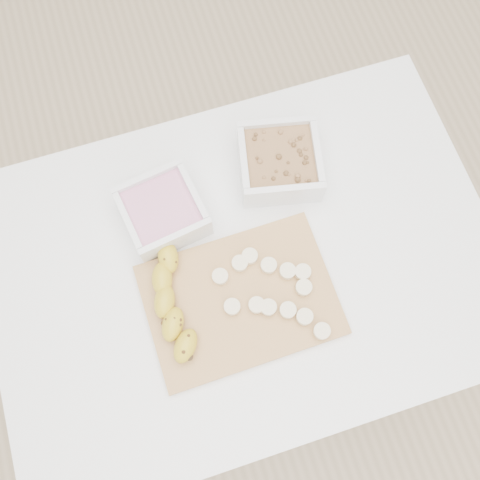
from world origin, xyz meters
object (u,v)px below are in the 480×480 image
object	(u,v)px
bowl_granola	(279,162)
bowl_yogurt	(163,211)
banana	(173,304)
table	(244,275)
cutting_board	(240,300)

from	to	relation	value
bowl_granola	bowl_yogurt	bearing A→B (deg)	-173.19
bowl_granola	banana	world-z (taller)	bowl_granola
table	bowl_yogurt	size ratio (longest dim) A/B	5.94
bowl_yogurt	bowl_granola	xyz separation A→B (m)	(0.25, 0.03, 0.00)
table	banana	bearing A→B (deg)	-164.31
table	banana	distance (m)	0.21
bowl_yogurt	cutting_board	size ratio (longest dim) A/B	0.47
bowl_granola	banana	distance (m)	0.35
table	banana	world-z (taller)	banana
table	bowl_granola	world-z (taller)	bowl_granola
table	bowl_granola	bearing A→B (deg)	52.99
bowl_yogurt	banana	world-z (taller)	bowl_yogurt
table	cutting_board	bearing A→B (deg)	-114.48
banana	cutting_board	bearing A→B (deg)	4.76
bowl_yogurt	banana	distance (m)	0.19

